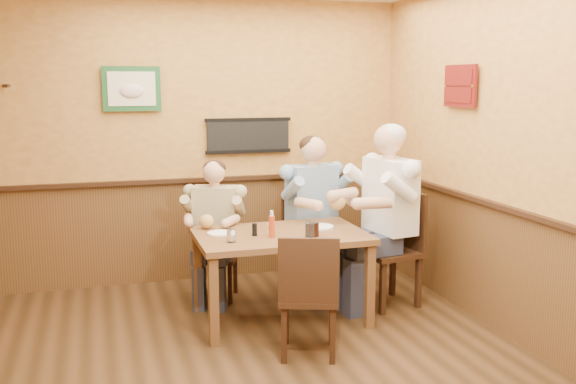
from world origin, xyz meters
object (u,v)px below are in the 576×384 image
at_px(chair_right_end, 389,249).
at_px(diner_tan_shirt, 216,237).
at_px(chair_back_left, 216,255).
at_px(pepper_shaker, 255,230).
at_px(water_glass_mid, 310,230).
at_px(diner_blue_polo, 311,222).
at_px(salt_shaker, 270,229).
at_px(water_glass_left, 231,236).
at_px(chair_near_side, 309,293).
at_px(cola_tumbler, 313,229).
at_px(hot_sauce_bottle, 272,225).
at_px(diner_white_elder, 389,225).
at_px(chair_back_right, 311,242).
at_px(dining_table, 281,244).

xyz_separation_m(chair_right_end, diner_tan_shirt, (-1.44, 0.63, 0.07)).
height_order(chair_back_left, pepper_shaker, pepper_shaker).
height_order(chair_right_end, water_glass_mid, chair_right_end).
relative_size(diner_blue_polo, salt_shaker, 14.11).
bearing_deg(pepper_shaker, water_glass_left, -146.02).
xyz_separation_m(chair_near_side, cola_tumbler, (0.22, 0.54, 0.35)).
height_order(diner_blue_polo, hot_sauce_bottle, diner_blue_polo).
height_order(water_glass_left, pepper_shaker, water_glass_left).
distance_m(diner_white_elder, water_glass_mid, 0.89).
xyz_separation_m(chair_right_end, cola_tumbler, (-0.80, -0.26, 0.30)).
height_order(diner_tan_shirt, diner_white_elder, diner_white_elder).
height_order(chair_right_end, water_glass_left, chair_right_end).
distance_m(water_glass_mid, hot_sauce_bottle, 0.31).
relative_size(diner_white_elder, cola_tumbler, 12.43).
xyz_separation_m(chair_near_side, water_glass_left, (-0.46, 0.54, 0.34)).
relative_size(chair_back_right, diner_white_elder, 0.64).
relative_size(chair_back_right, water_glass_left, 8.95).
xyz_separation_m(chair_right_end, salt_shaker, (-1.13, -0.12, 0.29)).
relative_size(water_glass_mid, hot_sauce_bottle, 0.59).
xyz_separation_m(chair_back_right, chair_near_side, (-0.50, -1.40, -0.01)).
bearing_deg(cola_tumbler, chair_right_end, 17.88).
distance_m(water_glass_left, cola_tumbler, 0.68).
distance_m(dining_table, diner_blue_polo, 0.84).
xyz_separation_m(dining_table, water_glass_mid, (0.19, -0.21, 0.15)).
height_order(chair_near_side, cola_tumbler, chair_near_side).
relative_size(chair_back_right, cola_tumbler, 7.97).
relative_size(diner_tan_shirt, diner_blue_polo, 0.87).
xyz_separation_m(chair_near_side, diner_white_elder, (1.02, 0.80, 0.27)).
relative_size(diner_white_elder, water_glass_mid, 12.59).
bearing_deg(chair_right_end, dining_table, -96.04).
distance_m(chair_right_end, water_glass_mid, 0.93).
relative_size(diner_white_elder, pepper_shaker, 14.44).
relative_size(chair_near_side, pepper_shaker, 9.14).
height_order(diner_tan_shirt, water_glass_mid, diner_tan_shirt).
height_order(diner_white_elder, hot_sauce_bottle, diner_white_elder).
bearing_deg(diner_tan_shirt, pepper_shaker, -54.23).
xyz_separation_m(chair_near_side, salt_shaker, (-0.11, 0.68, 0.33)).
xyz_separation_m(water_glass_left, pepper_shaker, (0.22, 0.15, -0.00)).
bearing_deg(chair_back_right, diner_blue_polo, 0.00).
relative_size(chair_right_end, water_glass_mid, 8.81).
xyz_separation_m(chair_near_side, hot_sauce_bottle, (-0.11, 0.60, 0.39)).
bearing_deg(water_glass_left, hot_sauce_bottle, 9.83).
bearing_deg(dining_table, water_glass_left, -157.77).
bearing_deg(diner_tan_shirt, diner_blue_polo, 19.85).
xyz_separation_m(cola_tumbler, pepper_shaker, (-0.45, 0.16, -0.01)).
xyz_separation_m(dining_table, chair_back_right, (0.50, 0.67, -0.19)).
relative_size(chair_near_side, diner_tan_shirt, 0.80).
distance_m(diner_tan_shirt, water_glass_left, 0.91).
height_order(dining_table, water_glass_left, water_glass_left).
xyz_separation_m(chair_back_left, chair_right_end, (1.44, -0.63, 0.11)).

